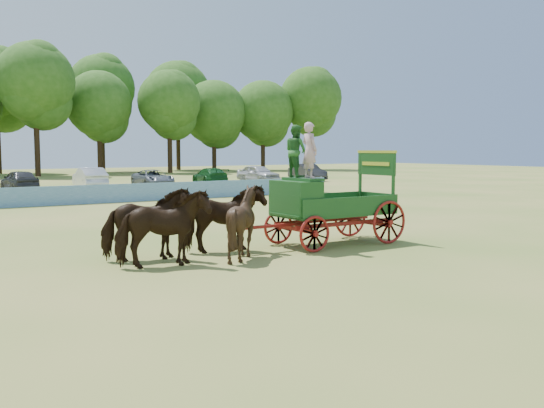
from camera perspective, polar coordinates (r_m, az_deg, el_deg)
The scene contains 8 objects.
ground at distance 21.36m, azimuth 9.43°, elevation -3.05°, with size 160.00×160.00×0.00m, color #A88D4B.
horse_lead_left at distance 15.81m, azimuth -10.26°, elevation -2.30°, with size 1.08×2.38×2.01m, color black.
horse_lead_right at distance 16.82m, azimuth -11.73°, elevation -1.87°, with size 1.08×2.38×2.01m, color black.
horse_wheel_left at distance 16.88m, azimuth -2.75°, elevation -1.74°, with size 1.62×1.82×2.01m, color black.
horse_wheel_right at distance 17.83m, azimuth -4.54°, elevation -1.38°, with size 1.08×2.38×2.01m, color black.
farm_dray at distance 18.93m, azimuth 4.03°, elevation 1.13°, with size 6.00×2.00×3.84m.
sponsor_banner at distance 36.17m, azimuth -11.52°, elevation 1.12°, with size 26.00×0.08×1.05m, color #1B5C93.
parked_cars at distance 47.81m, azimuth -18.86°, elevation 2.19°, with size 48.33×6.41×1.61m.
Camera 1 is at (-14.37, -15.51, 3.05)m, focal length 40.00 mm.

